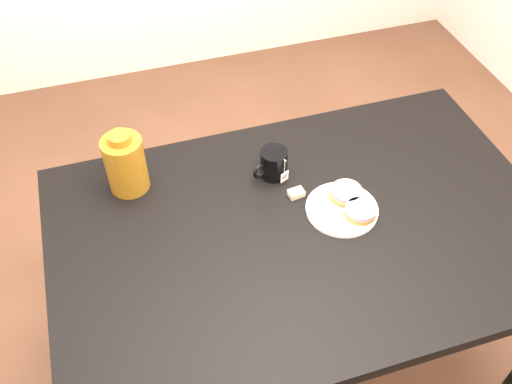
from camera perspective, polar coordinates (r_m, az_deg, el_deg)
The scene contains 8 objects.
ground_plane at distance 2.22m, azimuth 3.60°, elevation -15.97°, with size 4.00×4.00×0.00m, color brown.
table at distance 1.66m, azimuth 4.66°, elevation -5.25°, with size 1.40×0.90×0.75m.
plate at distance 1.64m, azimuth 8.59°, elevation -1.66°, with size 0.21×0.21×0.02m.
bagel_back at distance 1.66m, azimuth 9.01°, elevation -0.09°, with size 0.14×0.14×0.03m.
bagel_front at distance 1.62m, azimuth 10.40°, elevation -1.91°, with size 0.12×0.12×0.03m.
mug at distance 1.70m, azimuth 1.74°, elevation 2.87°, with size 0.13×0.11×0.09m.
teabag_pouch at distance 1.66m, azimuth 4.05°, elevation -0.12°, with size 0.04×0.03×0.02m, color #C6B793.
bagel_package at distance 1.67m, azimuth -12.92°, elevation 2.81°, with size 0.13×0.13×0.20m.
Camera 1 is at (-0.43, -0.94, 1.97)m, focal length 40.00 mm.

